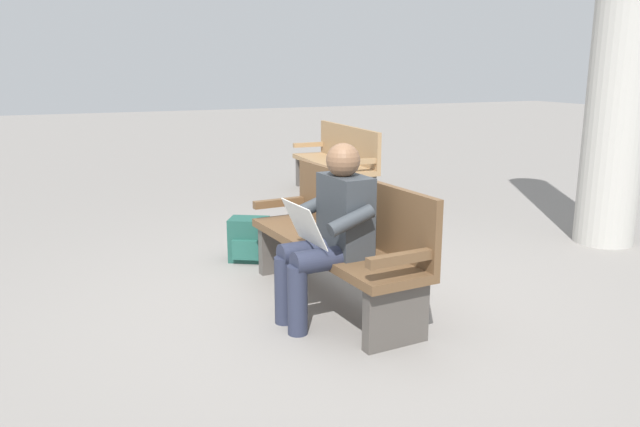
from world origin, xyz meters
name	(u,v)px	position (x,y,z in m)	size (l,w,h in m)	color
ground_plane	(332,302)	(0.00, 0.00, 0.00)	(40.00, 40.00, 0.00)	gray
bench_near	(341,240)	(0.01, -0.07, 0.46)	(1.83, 0.62, 0.90)	brown
person_seated	(330,229)	(-0.28, 0.14, 0.63)	(0.59, 0.59, 1.18)	#33383D
backpack	(249,240)	(1.19, 0.25, 0.18)	(0.38, 0.40, 0.38)	#1E4C42
bench_far	(338,161)	(3.41, -1.64, 0.46)	(1.82, 0.55, 0.90)	#9E7A51
support_pillar	(626,24)	(0.39, -3.05, 2.02)	(0.55, 0.55, 4.03)	#B2AFA8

